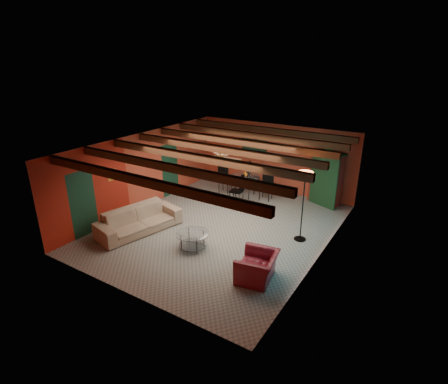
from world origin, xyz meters
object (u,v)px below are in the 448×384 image
Objects in this scene: armchair at (257,267)px; coffee_table at (193,241)px; vase at (246,166)px; dining_table at (245,182)px; floor_lamp at (303,207)px; potted_plant at (330,147)px; sofa at (139,220)px; armoire at (326,179)px.

armchair is 2.27m from coffee_table.
vase is (-0.68, 4.32, 1.00)m from coffee_table.
dining_table is 11.92× the size of vase.
floor_lamp reaches higher than dining_table.
vase is (-2.85, -0.92, -0.90)m from potted_plant.
potted_plant reaches higher than coffee_table.
sofa is 1.22× the size of floor_lamp.
armoire is (2.17, 5.24, 0.72)m from coffee_table.
floor_lamp is (0.19, 2.47, 0.73)m from armchair.
armoire is at bearing 94.71° from floor_lamp.
armchair is at bearing -89.28° from potted_plant.
dining_table is at bearing -140.93° from armoire.
armchair is 0.48× the size of dining_table.
dining_table is 0.67m from vase.
sofa is 4.57m from dining_table.
coffee_table is 3.33m from floor_lamp.
dining_table is 3.38m from potted_plant.
armchair is 2.58m from floor_lamp.
dining_table is at bearing -158.33° from armchair.
potted_plant reaches higher than floor_lamp.
dining_table is 3.84m from floor_lamp.
potted_plant is at bearing 17.88° from vase.
potted_plant is at bearing 170.38° from armchair.
sofa is 4.64m from vase.
coffee_table is at bearing -81.10° from dining_table.
coffee_table is (-2.24, 0.35, -0.10)m from armchair.
vase is at bearing -3.51° from sofa.
vase reaches higher than armchair.
dining_table is at bearing -3.51° from sofa.
potted_plant is (4.22, 5.27, 1.76)m from sofa.
armchair is 1.10× the size of coffee_table.
vase is (-2.92, 4.67, 0.90)m from armchair.
sofa is 2.50× the size of armchair.
armchair is 5.87m from potted_plant.
sofa is 5.02m from floor_lamp.
sofa is 6.78m from armoire.
potted_plant is 3.12m from vase.
armoire is 3.00m from vase.
armoire is (-0.07, 5.59, 0.62)m from armchair.
vase is (0.00, 0.00, 0.67)m from dining_table.
floor_lamp is at bearing 41.10° from coffee_table.
sofa is at bearing -104.52° from armchair.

